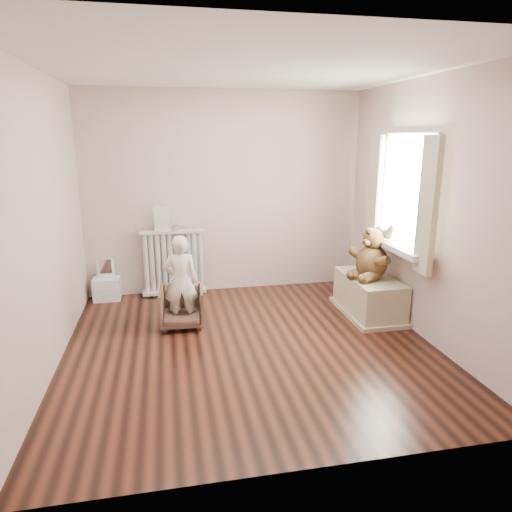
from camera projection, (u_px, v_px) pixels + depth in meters
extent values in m
cube|color=black|center=(250.00, 345.00, 4.57)|extent=(3.60, 3.60, 0.01)
cube|color=white|center=(249.00, 67.00, 3.90)|extent=(3.60, 3.60, 0.01)
cube|color=beige|center=(225.00, 194.00, 5.94)|extent=(3.60, 0.02, 2.60)
cube|color=beige|center=(308.00, 272.00, 2.53)|extent=(3.60, 0.02, 2.60)
cube|color=beige|center=(43.00, 224.00, 3.90)|extent=(0.02, 3.60, 2.60)
cube|color=beige|center=(426.00, 211.00, 4.57)|extent=(0.02, 3.60, 2.60)
cube|color=white|center=(408.00, 193.00, 4.81)|extent=(0.03, 0.90, 1.10)
cube|color=silver|center=(396.00, 246.00, 4.94)|extent=(0.22, 1.10, 0.06)
cube|color=beige|center=(428.00, 206.00, 4.27)|extent=(0.06, 0.26, 1.30)
cube|color=beige|center=(374.00, 192.00, 5.35)|extent=(0.06, 0.26, 1.30)
cube|color=silver|center=(174.00, 266.00, 5.93)|extent=(0.82, 0.15, 0.86)
cube|color=beige|center=(162.00, 219.00, 5.75)|extent=(0.19, 0.02, 0.31)
cylinder|color=#A59E8C|center=(176.00, 228.00, 5.81)|extent=(0.10, 0.10, 0.06)
cube|color=silver|center=(106.00, 279.00, 5.77)|extent=(0.33, 0.24, 0.52)
imported|color=brown|center=(182.00, 307.00, 4.98)|extent=(0.49, 0.51, 0.44)
imported|color=white|center=(181.00, 282.00, 4.86)|extent=(0.38, 0.26, 1.01)
cube|color=#B9B08F|center=(369.00, 297.00, 5.33)|extent=(0.51, 0.96, 0.45)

